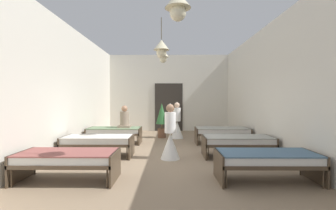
{
  "coord_description": "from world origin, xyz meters",
  "views": [
    {
      "loc": [
        0.06,
        -6.34,
        1.6
      ],
      "look_at": [
        0.0,
        0.99,
        1.42
      ],
      "focal_mm": 24.51,
      "sensor_mm": 36.0,
      "label": 1
    }
  ],
  "objects_px": {
    "bed_left_row_0": "(68,158)",
    "bed_right_row_2": "(222,131)",
    "patient_seated_primary": "(125,119)",
    "bed_right_row_1": "(238,141)",
    "nurse_near_aisle": "(170,139)",
    "bed_left_row_1": "(98,141)",
    "potted_plant": "(162,117)",
    "bed_right_row_0": "(266,159)",
    "bed_left_row_2": "(115,131)",
    "nurse_mid_aisle": "(177,125)"
  },
  "relations": [
    {
      "from": "bed_left_row_0",
      "to": "bed_right_row_2",
      "type": "distance_m",
      "value": 5.43
    },
    {
      "from": "bed_right_row_2",
      "to": "patient_seated_primary",
      "type": "bearing_deg",
      "value": 179.24
    },
    {
      "from": "bed_right_row_1",
      "to": "nurse_near_aisle",
      "type": "relative_size",
      "value": 1.28
    },
    {
      "from": "bed_left_row_1",
      "to": "bed_right_row_2",
      "type": "height_order",
      "value": "same"
    },
    {
      "from": "bed_right_row_2",
      "to": "patient_seated_primary",
      "type": "xyz_separation_m",
      "value": [
        -3.53,
        0.05,
        0.43
      ]
    },
    {
      "from": "bed_right_row_1",
      "to": "potted_plant",
      "type": "xyz_separation_m",
      "value": [
        -2.22,
        3.18,
        0.42
      ]
    },
    {
      "from": "bed_right_row_0",
      "to": "bed_left_row_1",
      "type": "distance_m",
      "value": 4.32
    },
    {
      "from": "bed_right_row_0",
      "to": "bed_right_row_1",
      "type": "distance_m",
      "value": 1.9
    },
    {
      "from": "bed_left_row_0",
      "to": "bed_right_row_0",
      "type": "relative_size",
      "value": 1.0
    },
    {
      "from": "nurse_near_aisle",
      "to": "patient_seated_primary",
      "type": "bearing_deg",
      "value": 26.9
    },
    {
      "from": "potted_plant",
      "to": "bed_left_row_2",
      "type": "bearing_deg",
      "value": -142.46
    },
    {
      "from": "bed_right_row_1",
      "to": "bed_right_row_2",
      "type": "distance_m",
      "value": 1.9
    },
    {
      "from": "bed_left_row_1",
      "to": "bed_right_row_2",
      "type": "relative_size",
      "value": 1.0
    },
    {
      "from": "bed_left_row_1",
      "to": "nurse_mid_aisle",
      "type": "xyz_separation_m",
      "value": [
        2.29,
        3.03,
        0.09
      ]
    },
    {
      "from": "nurse_near_aisle",
      "to": "bed_left_row_2",
      "type": "bearing_deg",
      "value": 32.91
    },
    {
      "from": "bed_right_row_1",
      "to": "nurse_near_aisle",
      "type": "bearing_deg",
      "value": -173.03
    },
    {
      "from": "nurse_mid_aisle",
      "to": "patient_seated_primary",
      "type": "bearing_deg",
      "value": -120.44
    },
    {
      "from": "nurse_mid_aisle",
      "to": "bed_left_row_1",
      "type": "bearing_deg",
      "value": -96.7
    },
    {
      "from": "bed_right_row_0",
      "to": "bed_right_row_1",
      "type": "relative_size",
      "value": 1.0
    },
    {
      "from": "bed_right_row_0",
      "to": "nurse_near_aisle",
      "type": "bearing_deg",
      "value": 138.21
    },
    {
      "from": "bed_right_row_0",
      "to": "bed_left_row_2",
      "type": "height_order",
      "value": "same"
    },
    {
      "from": "nurse_mid_aisle",
      "to": "bed_right_row_1",
      "type": "bearing_deg",
      "value": -31.99
    },
    {
      "from": "nurse_mid_aisle",
      "to": "bed_left_row_0",
      "type": "bearing_deg",
      "value": -84.54
    },
    {
      "from": "bed_right_row_0",
      "to": "potted_plant",
      "type": "xyz_separation_m",
      "value": [
        -2.22,
        5.08,
        0.42
      ]
    },
    {
      "from": "nurse_near_aisle",
      "to": "nurse_mid_aisle",
      "type": "xyz_separation_m",
      "value": [
        0.28,
        3.26,
        0.0
      ]
    },
    {
      "from": "bed_right_row_0",
      "to": "patient_seated_primary",
      "type": "height_order",
      "value": "patient_seated_primary"
    },
    {
      "from": "bed_right_row_0",
      "to": "nurse_mid_aisle",
      "type": "height_order",
      "value": "nurse_mid_aisle"
    },
    {
      "from": "nurse_near_aisle",
      "to": "nurse_mid_aisle",
      "type": "height_order",
      "value": "same"
    },
    {
      "from": "bed_right_row_0",
      "to": "nurse_mid_aisle",
      "type": "xyz_separation_m",
      "value": [
        -1.59,
        4.93,
        0.09
      ]
    },
    {
      "from": "bed_left_row_0",
      "to": "bed_left_row_1",
      "type": "bearing_deg",
      "value": 90.0
    },
    {
      "from": "patient_seated_primary",
      "to": "potted_plant",
      "type": "bearing_deg",
      "value": 43.17
    },
    {
      "from": "bed_right_row_1",
      "to": "potted_plant",
      "type": "height_order",
      "value": "potted_plant"
    },
    {
      "from": "bed_right_row_1",
      "to": "nurse_mid_aisle",
      "type": "relative_size",
      "value": 1.28
    },
    {
      "from": "bed_left_row_2",
      "to": "bed_right_row_2",
      "type": "bearing_deg",
      "value": 0.0
    },
    {
      "from": "bed_left_row_0",
      "to": "nurse_near_aisle",
      "type": "height_order",
      "value": "nurse_near_aisle"
    },
    {
      "from": "nurse_mid_aisle",
      "to": "patient_seated_primary",
      "type": "relative_size",
      "value": 1.86
    },
    {
      "from": "bed_left_row_0",
      "to": "nurse_near_aisle",
      "type": "bearing_deg",
      "value": 39.77
    },
    {
      "from": "bed_left_row_0",
      "to": "bed_left_row_1",
      "type": "relative_size",
      "value": 1.0
    },
    {
      "from": "bed_left_row_1",
      "to": "bed_right_row_1",
      "type": "relative_size",
      "value": 1.0
    },
    {
      "from": "bed_right_row_1",
      "to": "nurse_near_aisle",
      "type": "distance_m",
      "value": 1.89
    },
    {
      "from": "bed_left_row_0",
      "to": "bed_right_row_1",
      "type": "bearing_deg",
      "value": 26.1
    },
    {
      "from": "potted_plant",
      "to": "nurse_near_aisle",
      "type": "bearing_deg",
      "value": -84.16
    },
    {
      "from": "bed_left_row_0",
      "to": "bed_right_row_0",
      "type": "distance_m",
      "value": 3.88
    },
    {
      "from": "bed_right_row_0",
      "to": "bed_right_row_1",
      "type": "xyz_separation_m",
      "value": [
        0.0,
        1.9,
        0.0
      ]
    },
    {
      "from": "bed_left_row_1",
      "to": "bed_right_row_1",
      "type": "distance_m",
      "value": 3.88
    },
    {
      "from": "bed_right_row_1",
      "to": "nurse_near_aisle",
      "type": "xyz_separation_m",
      "value": [
        -1.87,
        -0.23,
        0.09
      ]
    },
    {
      "from": "bed_left_row_2",
      "to": "potted_plant",
      "type": "bearing_deg",
      "value": 37.54
    },
    {
      "from": "patient_seated_primary",
      "to": "bed_left_row_0",
      "type": "bearing_deg",
      "value": -95.2
    },
    {
      "from": "bed_left_row_2",
      "to": "bed_right_row_2",
      "type": "distance_m",
      "value": 3.88
    },
    {
      "from": "bed_right_row_2",
      "to": "nurse_mid_aisle",
      "type": "relative_size",
      "value": 1.28
    }
  ]
}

